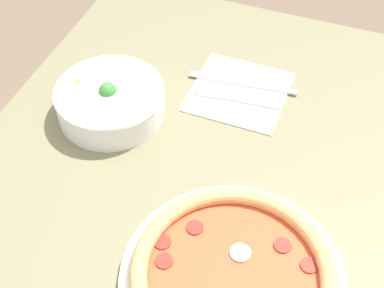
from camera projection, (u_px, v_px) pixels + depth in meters
name	position (u px, v px, depth m)	size (l,w,h in m)	color
dining_table	(173.00, 253.00, 0.94)	(1.19, 0.77, 0.77)	#706B4C
pizza	(233.00, 275.00, 0.76)	(0.33, 0.33, 0.04)	white
bowl	(110.00, 100.00, 0.97)	(0.20, 0.20, 0.07)	white
napkin	(239.00, 92.00, 1.03)	(0.18, 0.18, 0.00)	white
fork	(236.00, 99.00, 1.01)	(0.03, 0.17, 0.00)	silver
knife	(247.00, 84.00, 1.04)	(0.03, 0.21, 0.01)	silver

